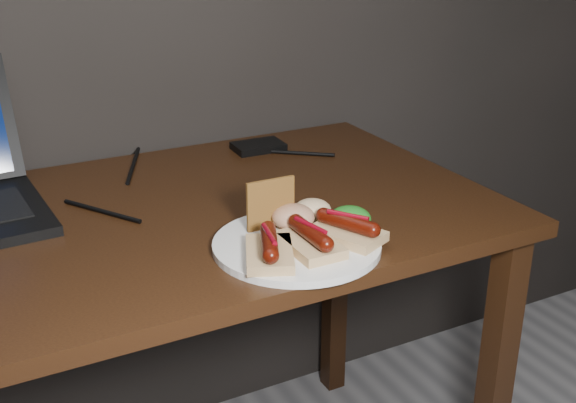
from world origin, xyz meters
The scene contains 11 objects.
desk centered at (0.00, 1.38, 0.66)m, with size 1.40×0.70×0.75m.
hard_drive centered at (0.41, 1.63, 0.76)m, with size 0.11×0.07×0.02m, color black.
desk_cables centered at (0.02, 1.53, 0.75)m, with size 0.93×0.40×0.01m.
plate centered at (0.25, 1.15, 0.76)m, with size 0.27×0.27×0.01m, color white.
bread_sausage_left centered at (0.18, 1.11, 0.78)m, with size 0.11×0.13×0.04m.
bread_sausage_center centered at (0.25, 1.11, 0.78)m, with size 0.07×0.12×0.04m.
bread_sausage_right centered at (0.32, 1.12, 0.78)m, with size 0.11×0.13×0.04m.
crispbread centered at (0.23, 1.22, 0.80)m, with size 0.09×0.01×0.09m, color #9F662B.
salad_greens centered at (0.35, 1.15, 0.78)m, with size 0.07×0.07×0.04m, color #136015.
salsa_mound centered at (0.27, 1.20, 0.78)m, with size 0.07×0.07×0.04m, color maroon.
coleslaw_mound centered at (0.31, 1.21, 0.78)m, with size 0.06×0.06×0.04m, color beige.
Camera 1 is at (-0.25, 0.24, 1.26)m, focal length 45.00 mm.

